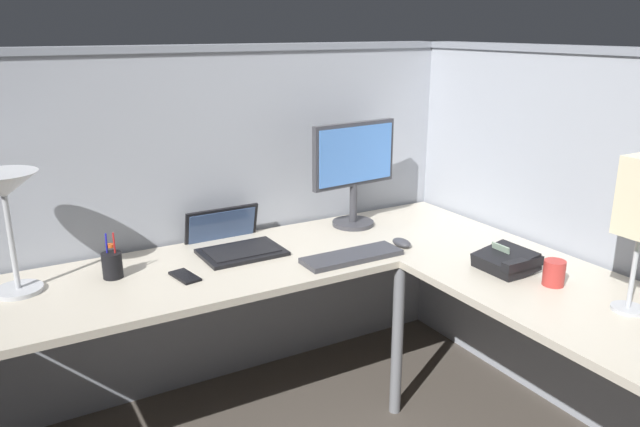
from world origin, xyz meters
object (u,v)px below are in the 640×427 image
at_px(keyboard, 352,256).
at_px(coffee_mug, 554,273).
at_px(pen_cup, 112,265).
at_px(office_phone, 507,262).
at_px(laptop, 233,242).
at_px(desk_lamp_dome, 4,195).
at_px(computer_mouse, 402,243).
at_px(monitor, 354,166).
at_px(cell_phone, 185,276).

distance_m(keyboard, coffee_mug, 0.78).
height_order(pen_cup, coffee_mug, pen_cup).
height_order(keyboard, office_phone, office_phone).
bearing_deg(laptop, desk_lamp_dome, -176.50).
bearing_deg(pen_cup, desk_lamp_dome, 174.30).
distance_m(computer_mouse, office_phone, 0.47).
xyz_separation_m(computer_mouse, office_phone, (0.19, -0.43, 0.02)).
distance_m(monitor, desk_lamp_dome, 1.48).
bearing_deg(office_phone, desk_lamp_dome, 156.45).
relative_size(cell_phone, office_phone, 0.70).
bearing_deg(monitor, desk_lamp_dome, -177.90).
xyz_separation_m(laptop, coffee_mug, (0.88, -0.98, 0.02)).
height_order(desk_lamp_dome, cell_phone, desk_lamp_dome).
bearing_deg(desk_lamp_dome, monitor, 2.10).
bearing_deg(desk_lamp_dome, laptop, 3.50).
distance_m(keyboard, computer_mouse, 0.27).
relative_size(monitor, pen_cup, 2.78).
height_order(cell_phone, office_phone, office_phone).
xyz_separation_m(monitor, keyboard, (-0.25, -0.38, -0.28)).
height_order(pen_cup, office_phone, pen_cup).
bearing_deg(office_phone, cell_phone, 153.31).
bearing_deg(keyboard, desk_lamp_dome, 165.21).
xyz_separation_m(cell_phone, office_phone, (1.12, -0.57, 0.03)).
height_order(cell_phone, coffee_mug, coffee_mug).
relative_size(computer_mouse, desk_lamp_dome, 0.23).
xyz_separation_m(monitor, pen_cup, (-1.15, -0.09, -0.24)).
bearing_deg(computer_mouse, pen_cup, 167.01).
height_order(computer_mouse, pen_cup, pen_cup).
height_order(keyboard, coffee_mug, coffee_mug).
relative_size(keyboard, coffee_mug, 4.48).
bearing_deg(desk_lamp_dome, office_phone, -23.55).
bearing_deg(computer_mouse, desk_lamp_dome, 168.58).
height_order(monitor, pen_cup, monitor).
distance_m(laptop, office_phone, 1.15).
bearing_deg(keyboard, laptop, 134.82).
relative_size(monitor, laptop, 1.30).
bearing_deg(office_phone, computer_mouse, 113.53).
xyz_separation_m(keyboard, cell_phone, (-0.66, 0.15, -0.01)).
bearing_deg(coffee_mug, cell_phone, 147.16).
xyz_separation_m(monitor, computer_mouse, (0.02, -0.36, -0.28)).
distance_m(computer_mouse, pen_cup, 1.20).
xyz_separation_m(keyboard, office_phone, (0.46, -0.41, 0.03)).
height_order(monitor, laptop, monitor).
height_order(laptop, coffee_mug, laptop).
bearing_deg(coffee_mug, office_phone, 103.04).
relative_size(monitor, office_phone, 2.43).
bearing_deg(pen_cup, office_phone, -27.32).
relative_size(keyboard, cell_phone, 2.99).
bearing_deg(pen_cup, cell_phone, -30.22).
bearing_deg(coffee_mug, desk_lamp_dome, 151.92).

